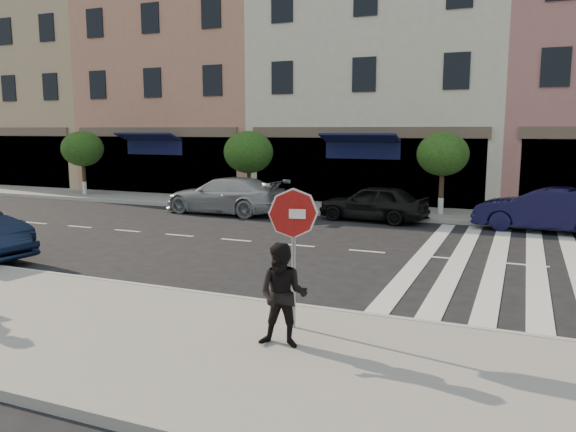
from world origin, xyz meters
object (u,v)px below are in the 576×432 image
(car_far_left, at_px, (225,195))
(stop_sign, at_px, (293,226))
(walker, at_px, (283,295))
(car_far_mid, at_px, (373,203))
(car_far_right, at_px, (545,210))

(car_far_left, bearing_deg, stop_sign, 36.84)
(walker, distance_m, car_far_mid, 12.63)
(stop_sign, relative_size, car_far_right, 0.51)
(walker, bearing_deg, car_far_right, 63.76)
(walker, distance_m, car_far_left, 14.27)
(car_far_left, bearing_deg, walker, 35.64)
(stop_sign, height_order, car_far_mid, stop_sign)
(stop_sign, height_order, car_far_right, stop_sign)
(walker, xyz_separation_m, car_far_left, (-7.67, 12.02, -0.20))
(stop_sign, relative_size, walker, 1.46)
(walker, relative_size, car_far_mid, 0.39)
(stop_sign, xyz_separation_m, car_far_mid, (-1.70, 11.72, -1.13))
(walker, height_order, car_far_right, walker)
(stop_sign, bearing_deg, car_far_left, 112.37)
(car_far_left, bearing_deg, car_far_mid, 97.67)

